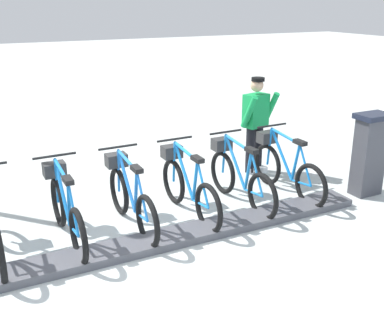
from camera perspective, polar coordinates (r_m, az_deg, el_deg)
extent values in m
plane|color=#AFB5B0|center=(5.76, -7.44, -11.48)|extent=(60.00, 60.00, 0.00)
cube|color=#47474C|center=(5.74, -7.46, -11.05)|extent=(0.44, 6.65, 0.10)
cube|color=#38383D|center=(7.56, 20.87, -0.13)|extent=(0.28, 0.44, 1.20)
cube|color=#194C8C|center=(7.56, 20.36, 2.71)|extent=(0.03, 0.30, 0.40)
cube|color=black|center=(7.40, 21.44, 4.57)|extent=(0.36, 0.52, 0.08)
torus|color=black|center=(6.89, 14.39, -3.61)|extent=(0.67, 0.08, 0.67)
torus|color=black|center=(7.65, 9.23, -1.01)|extent=(0.67, 0.08, 0.67)
cylinder|color=blue|center=(7.30, 10.93, 0.26)|extent=(0.60, 0.06, 0.70)
cylinder|color=blue|center=(7.06, 12.61, -0.79)|extent=(0.16, 0.05, 0.61)
cylinder|color=blue|center=(7.17, 11.37, 2.40)|extent=(0.69, 0.06, 0.11)
cylinder|color=blue|center=(7.05, 13.24, -3.25)|extent=(0.43, 0.04, 0.09)
cylinder|color=blue|center=(6.90, 13.74, -1.10)|extent=(0.33, 0.04, 0.56)
cylinder|color=blue|center=(7.53, 9.48, 1.13)|extent=(0.10, 0.04, 0.62)
cube|color=black|center=(6.92, 13.12, 1.64)|extent=(0.22, 0.10, 0.06)
cylinder|color=black|center=(7.41, 9.77, 3.70)|extent=(0.04, 0.54, 0.03)
cube|color=#2D2D2D|center=(7.55, 9.18, 2.28)|extent=(0.21, 0.28, 0.18)
torus|color=black|center=(6.41, 8.66, -4.94)|extent=(0.67, 0.08, 0.67)
torus|color=black|center=(7.22, 3.79, -2.02)|extent=(0.67, 0.08, 0.67)
cylinder|color=#1D76BE|center=(6.85, 5.32, -0.72)|extent=(0.60, 0.06, 0.70)
cylinder|color=#1D76BE|center=(6.59, 6.91, -1.88)|extent=(0.16, 0.05, 0.61)
cylinder|color=#1D76BE|center=(6.71, 5.67, 1.55)|extent=(0.69, 0.06, 0.11)
cylinder|color=#1D76BE|center=(6.58, 7.56, -4.52)|extent=(0.43, 0.04, 0.09)
cylinder|color=#1D76BE|center=(6.42, 7.98, -2.24)|extent=(0.33, 0.04, 0.56)
cylinder|color=#1D76BE|center=(7.09, 3.97, 0.23)|extent=(0.10, 0.04, 0.62)
cube|color=black|center=(6.44, 7.32, 0.70)|extent=(0.22, 0.10, 0.06)
cylinder|color=black|center=(6.96, 4.16, 2.96)|extent=(0.04, 0.54, 0.03)
cube|color=#2D2D2D|center=(7.11, 3.66, 1.47)|extent=(0.21, 0.28, 0.18)
torus|color=black|center=(6.00, 2.03, -6.42)|extent=(0.67, 0.08, 0.67)
torus|color=black|center=(6.86, -2.28, -3.12)|extent=(0.67, 0.08, 0.67)
cylinder|color=#1A77C5|center=(6.47, -1.01, -1.82)|extent=(0.60, 0.06, 0.70)
cylinder|color=#1A77C5|center=(6.20, 0.40, -3.10)|extent=(0.16, 0.05, 0.61)
cylinder|color=#1A77C5|center=(6.32, -0.79, 0.56)|extent=(0.69, 0.06, 0.11)
cylinder|color=#1A77C5|center=(6.18, 1.06, -5.91)|extent=(0.43, 0.04, 0.09)
cylinder|color=#1A77C5|center=(6.02, 1.35, -3.53)|extent=(0.33, 0.04, 0.56)
cylinder|color=#1A77C5|center=(6.73, -2.20, -0.77)|extent=(0.10, 0.04, 0.62)
cube|color=black|center=(6.03, 0.68, -0.38)|extent=(0.22, 0.10, 0.06)
cylinder|color=black|center=(6.59, -2.13, 2.09)|extent=(0.04, 0.54, 0.03)
cube|color=#2D2D2D|center=(6.75, -2.51, 0.53)|extent=(0.21, 0.28, 0.18)
torus|color=black|center=(5.69, -5.47, -7.98)|extent=(0.67, 0.08, 0.67)
torus|color=black|center=(6.59, -8.94, -4.28)|extent=(0.67, 0.08, 0.67)
cylinder|color=blue|center=(6.18, -8.04, -3.00)|extent=(0.60, 0.06, 0.70)
cylinder|color=blue|center=(5.90, -6.89, -4.42)|extent=(0.16, 0.05, 0.61)
cylinder|color=blue|center=(6.03, -7.97, -0.54)|extent=(0.69, 0.06, 0.11)
cylinder|color=blue|center=(5.88, -6.26, -7.39)|extent=(0.43, 0.04, 0.09)
cylinder|color=blue|center=(5.70, -6.14, -4.92)|extent=(0.33, 0.04, 0.56)
cylinder|color=blue|center=(6.45, -8.99, -1.86)|extent=(0.10, 0.04, 0.62)
cube|color=black|center=(5.72, -6.81, -1.59)|extent=(0.22, 0.10, 0.06)
cylinder|color=black|center=(6.31, -9.07, 1.10)|extent=(0.04, 0.54, 0.03)
cube|color=#2D2D2D|center=(6.48, -9.28, -0.50)|extent=(0.21, 0.28, 0.18)
torus|color=black|center=(5.49, -13.75, -9.53)|extent=(0.67, 0.08, 0.67)
torus|color=black|center=(6.42, -16.09, -5.46)|extent=(0.67, 0.08, 0.67)
cylinder|color=#186DB9|center=(6.00, -15.64, -4.23)|extent=(0.60, 0.06, 0.70)
cylinder|color=#186DB9|center=(5.71, -14.85, -5.77)|extent=(0.16, 0.05, 0.61)
cylinder|color=#186DB9|center=(5.84, -15.76, -1.73)|extent=(0.69, 0.06, 0.11)
cylinder|color=#186DB9|center=(5.69, -14.27, -8.85)|extent=(0.43, 0.04, 0.09)
cylinder|color=#186DB9|center=(5.50, -14.36, -6.34)|extent=(0.33, 0.04, 0.56)
cylinder|color=#186DB9|center=(6.28, -16.28, -2.99)|extent=(0.10, 0.04, 0.62)
cube|color=black|center=(5.53, -14.99, -2.88)|extent=(0.22, 0.10, 0.06)
cylinder|color=black|center=(6.13, -16.52, 0.02)|extent=(0.04, 0.54, 0.03)
cube|color=#2D2D2D|center=(6.30, -16.54, -1.59)|extent=(0.21, 0.28, 0.18)
torus|color=black|center=(5.41, -22.54, -10.95)|extent=(0.67, 0.08, 0.67)
cube|color=white|center=(8.28, 8.34, -1.52)|extent=(0.28, 0.16, 0.10)
cube|color=white|center=(8.20, 6.68, -1.63)|extent=(0.28, 0.16, 0.10)
cylinder|color=black|center=(8.19, 8.11, 1.08)|extent=(0.15, 0.15, 0.82)
cylinder|color=black|center=(8.05, 7.14, 0.81)|extent=(0.15, 0.15, 0.82)
cube|color=#159246|center=(7.94, 7.83, 5.55)|extent=(0.34, 0.45, 0.56)
cylinder|color=#159246|center=(8.06, 9.64, 5.86)|extent=(0.35, 0.17, 0.57)
cylinder|color=#159246|center=(7.68, 7.05, 5.36)|extent=(0.35, 0.17, 0.57)
sphere|color=tan|center=(7.86, 7.97, 8.61)|extent=(0.22, 0.22, 0.22)
cylinder|color=black|center=(7.83, 8.11, 9.31)|extent=(0.22, 0.22, 0.06)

